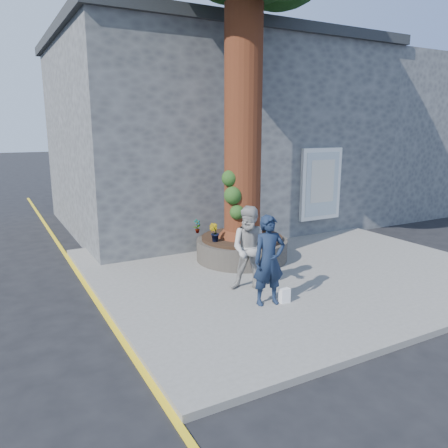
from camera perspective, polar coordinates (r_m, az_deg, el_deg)
ground at (r=9.25m, az=4.46°, el=-9.19°), size 120.00×120.00×0.00m
pavement at (r=10.81m, az=8.27°, el=-5.69°), size 9.00×8.00×0.12m
yellow_line at (r=9.02m, az=-16.00°, el=-10.22°), size 0.10×30.00×0.01m
stone_shop at (r=16.09m, az=-1.96°, el=11.61°), size 10.30×8.30×6.30m
neighbour_shop at (r=20.94m, az=18.37°, el=10.78°), size 6.00×8.00×6.00m
planter at (r=11.12m, az=2.35°, el=-3.14°), size 2.30×2.30×0.60m
man at (r=8.23m, az=5.89°, el=-4.75°), size 0.69×0.52×1.72m
woman at (r=8.87m, az=3.56°, el=-3.29°), size 1.09×1.06×1.76m
shopping_bag at (r=8.56m, az=7.92°, el=-9.23°), size 0.20×0.12×0.28m
plant_a at (r=11.34m, az=-3.53°, el=-0.27°), size 0.21×0.16×0.37m
plant_b at (r=10.49m, az=-1.29°, el=-1.12°), size 0.33×0.33×0.44m
plant_c at (r=10.26m, az=4.40°, el=-1.66°), size 0.30×0.30×0.37m
plant_d at (r=11.56m, az=5.65°, el=-0.25°), size 0.30×0.32×0.30m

